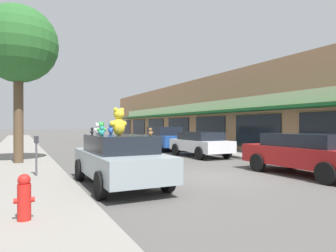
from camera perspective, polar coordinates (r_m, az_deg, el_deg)
ground_plane at (r=10.40m, az=8.00°, el=-9.57°), size 260.00×260.00×0.00m
sidewalk_near at (r=8.62m, az=-26.82°, el=-11.16°), size 2.97×90.00×0.14m
sidewalk_far at (r=14.50m, az=27.58°, el=-6.53°), size 2.97×90.00×0.14m
storefront_row at (r=29.34m, az=15.86°, el=2.17°), size 14.60×40.60×5.56m
plush_art_car at (r=8.83m, az=-9.26°, el=-6.15°), size 1.95×4.40×1.47m
teddy_bear_giant at (r=8.68m, az=-9.37°, el=0.76°), size 0.60×0.43×0.79m
teddy_bear_black at (r=9.67m, az=-14.26°, el=-0.92°), size 0.15×0.15×0.22m
teddy_bear_blue at (r=9.84m, az=-10.84°, el=-0.53°), size 0.23×0.26×0.35m
teddy_bear_white at (r=9.20m, az=-13.16°, el=-0.56°), size 0.27×0.21×0.36m
teddy_bear_teal at (r=8.20m, az=-12.49°, el=-0.98°), size 0.20×0.14×0.26m
teddy_bear_green at (r=8.52m, az=-12.58°, el=-0.55°), size 0.28×0.24×0.38m
teddy_bear_brown at (r=8.08m, az=-3.37°, el=-1.15°), size 0.14×0.15×0.22m
parked_car_far_left at (r=11.55m, az=24.81°, el=-4.62°), size 2.00×4.53×1.45m
parked_car_far_center at (r=16.69m, az=6.14°, el=-3.25°), size 1.90×4.10×1.38m
parked_car_far_right at (r=20.68m, az=-0.71°, el=-2.33°), size 2.06×4.11×1.64m
street_tree at (r=14.78m, az=-26.61°, el=13.62°), size 3.30×3.30×6.76m
fire_hydrant at (r=5.77m, az=-25.71°, el=-12.10°), size 0.33×0.22×0.79m
parking_meter at (r=10.46m, az=-23.79°, el=-4.28°), size 0.14×0.10×1.27m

